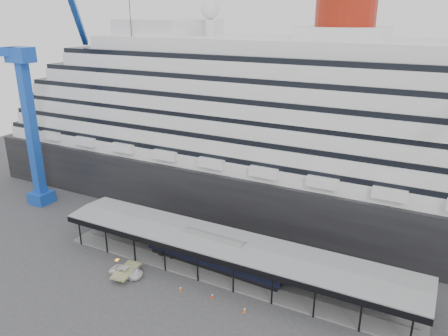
{
  "coord_description": "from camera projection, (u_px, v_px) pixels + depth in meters",
  "views": [
    {
      "loc": [
        26.02,
        -45.73,
        36.95
      ],
      "look_at": [
        -2.32,
        8.0,
        15.44
      ],
      "focal_mm": 35.0,
      "sensor_mm": 36.0,
      "label": 1
    }
  ],
  "objects": [
    {
      "name": "cruise_ship",
      "position": [
        294.0,
        118.0,
        82.44
      ],
      "size": [
        130.0,
        30.0,
        43.9
      ],
      "color": "black",
      "rests_on": "ground"
    },
    {
      "name": "port_truck",
      "position": [
        126.0,
        272.0,
        64.91
      ],
      "size": [
        5.29,
        2.95,
        1.4
      ],
      "primitive_type": "imported",
      "rotation": [
        0.0,
        0.0,
        1.7
      ],
      "color": "silver",
      "rests_on": "ground"
    },
    {
      "name": "crane_blue",
      "position": [
        34.0,
        107.0,
        83.94
      ],
      "size": [
        22.63,
        19.19,
        47.6
      ],
      "color": "blue",
      "rests_on": "ground"
    },
    {
      "name": "traffic_cone_left",
      "position": [
        181.0,
        288.0,
        61.6
      ],
      "size": [
        0.43,
        0.43,
        0.7
      ],
      "rotation": [
        0.0,
        0.0,
        0.23
      ],
      "color": "#EC470D",
      "rests_on": "ground"
    },
    {
      "name": "platform_canopy",
      "position": [
        228.0,
        259.0,
        65.29
      ],
      "size": [
        56.0,
        9.18,
        5.3
      ],
      "color": "slate",
      "rests_on": "ground"
    },
    {
      "name": "ground",
      "position": [
        212.0,
        290.0,
        61.91
      ],
      "size": [
        200.0,
        200.0,
        0.0
      ],
      "primitive_type": "plane",
      "color": "#37373A",
      "rests_on": "ground"
    },
    {
      "name": "pullman_carriage",
      "position": [
        214.0,
        252.0,
        66.27
      ],
      "size": [
        23.18,
        3.84,
        22.66
      ],
      "rotation": [
        0.0,
        0.0,
        -0.04
      ],
      "color": "black",
      "rests_on": "ground"
    },
    {
      "name": "traffic_cone_mid",
      "position": [
        212.0,
        295.0,
        60.05
      ],
      "size": [
        0.43,
        0.43,
        0.72
      ],
      "rotation": [
        0.0,
        0.0,
        -0.19
      ],
      "color": "red",
      "rests_on": "ground"
    },
    {
      "name": "traffic_cone_right",
      "position": [
        244.0,
        310.0,
        57.1
      ],
      "size": [
        0.5,
        0.5,
        0.78
      ],
      "rotation": [
        0.0,
        0.0,
        -0.29
      ],
      "color": "#E45C0C",
      "rests_on": "ground"
    }
  ]
}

